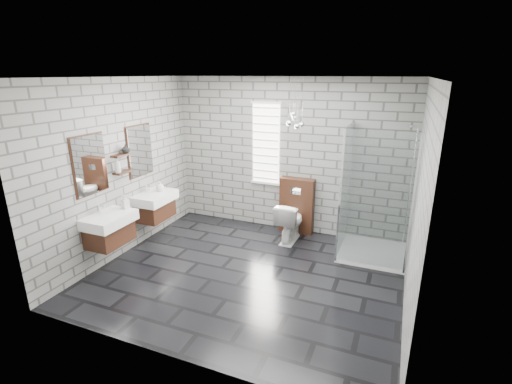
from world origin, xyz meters
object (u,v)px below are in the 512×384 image
Objects in this scene: toilet at (290,221)px; vanity_right at (153,198)px; vanity_left at (107,220)px; cistern_panel at (297,205)px; shower_enclosure at (367,227)px.

vanity_right is at bearing 22.71° from toilet.
vanity_left and vanity_right have the same top height.
cistern_panel is 0.43m from toilet.
vanity_left is at bearing -132.89° from cistern_panel.
vanity_right is at bearing -149.66° from cistern_panel.
toilet is at bearing -90.00° from cistern_panel.
shower_enclosure reaches higher than toilet.
vanity_right is 2.49m from cistern_panel.
vanity_left is 1.00× the size of vanity_right.
toilet is (2.14, 0.85, -0.41)m from vanity_right.
vanity_left is 3.85m from shower_enclosure.
vanity_left is 1.57× the size of cistern_panel.
shower_enclosure reaches higher than cistern_panel.
vanity_right is 2.33m from toilet.
toilet is at bearing 41.60° from vanity_left.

